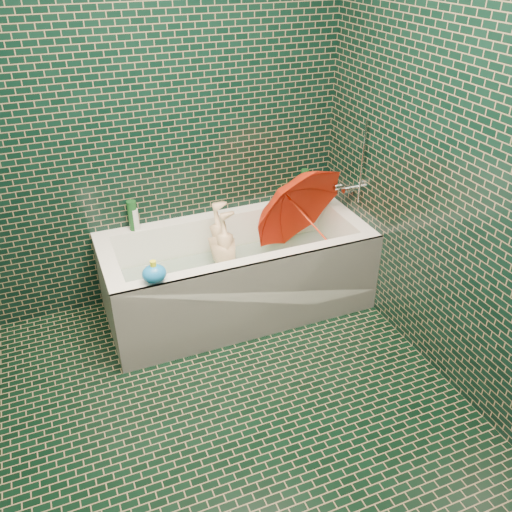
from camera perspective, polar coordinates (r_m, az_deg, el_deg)
name	(u,v)px	position (r m, az deg, el deg)	size (l,w,h in m)	color
floor	(226,436)	(2.90, -3.19, -18.39)	(2.80, 2.80, 0.00)	black
wall_back	(141,117)	(3.38, -12.04, 14.10)	(2.80, 2.80, 0.00)	black
wall_right	(481,168)	(2.76, 22.57, 8.51)	(2.80, 2.80, 0.00)	black
bathtub	(238,281)	(3.59, -1.91, -2.61)	(1.70, 0.75, 0.55)	white
bath_mat	(237,286)	(3.63, -1.99, -3.19)	(1.35, 0.47, 0.01)	green
water	(237,268)	(3.56, -2.03, -1.28)	(1.48, 0.53, 0.00)	silver
faucet	(352,183)	(3.65, 10.03, 7.57)	(0.18, 0.19, 0.55)	silver
child	(227,265)	(3.57, -3.06, -0.96)	(0.30, 0.20, 0.83)	#DDB68A
umbrella	(309,220)	(3.53, 5.60, 3.75)	(0.66, 0.66, 0.58)	red
soap_bottle_a	(316,197)	(3.95, 6.33, 6.19)	(0.11, 0.11, 0.28)	white
soap_bottle_b	(314,198)	(3.93, 6.08, 6.08)	(0.08, 0.08, 0.18)	#451C69
soap_bottle_c	(321,194)	(4.00, 6.87, 6.49)	(0.13, 0.13, 0.17)	#13451B
bottle_right_tall	(304,184)	(3.88, 5.12, 7.55)	(0.06, 0.06, 0.22)	#13451B
bottle_right_pump	(317,184)	(3.95, 6.46, 7.54)	(0.05, 0.05, 0.17)	silver
bottle_left_tall	(133,215)	(3.53, -12.85, 4.18)	(0.06, 0.06, 0.20)	#13451B
bottle_left_short	(135,219)	(3.54, -12.65, 3.78)	(0.05, 0.05, 0.15)	white
rubber_duck	(294,196)	(3.85, 3.98, 6.32)	(0.12, 0.09, 0.10)	#FAF519
bath_toy	(154,273)	(2.99, -10.67, -1.81)	(0.17, 0.16, 0.13)	blue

